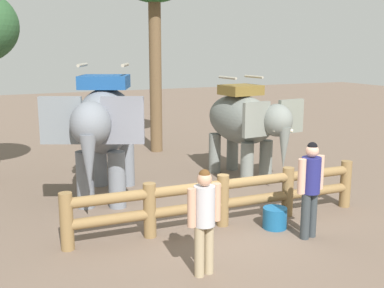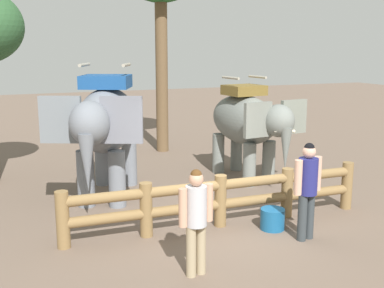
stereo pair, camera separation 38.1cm
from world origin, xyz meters
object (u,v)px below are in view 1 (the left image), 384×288
elephant_near_left (104,125)px  tourist_man_in_blue (310,183)px  feed_bucket (275,218)px  log_fence (223,197)px  tourist_woman_in_black (204,215)px  elephant_center (245,122)px

elephant_near_left → tourist_man_in_blue: (2.86, -3.90, -0.71)m
feed_bucket → log_fence: bearing=147.7°
log_fence → elephant_near_left: size_ratio=1.70×
elephant_near_left → tourist_man_in_blue: size_ratio=2.03×
tourist_woman_in_black → tourist_man_in_blue: size_ratio=0.93×
tourist_woman_in_black → tourist_man_in_blue: bearing=12.2°
elephant_near_left → tourist_woman_in_black: 4.52m
tourist_woman_in_black → feed_bucket: size_ratio=3.61×
tourist_man_in_blue → feed_bucket: tourist_man_in_blue is taller
elephant_center → tourist_woman_in_black: size_ratio=1.90×
log_fence → elephant_near_left: 3.38m
elephant_center → feed_bucket: size_ratio=6.84×
tourist_woman_in_black → feed_bucket: (2.14, 1.20, -0.79)m
elephant_near_left → feed_bucket: elephant_near_left is taller
feed_bucket → elephant_near_left: bearing=128.4°
tourist_woman_in_black → tourist_man_in_blue: tourist_man_in_blue is taller
log_fence → tourist_man_in_blue: tourist_man_in_blue is taller
log_fence → tourist_woman_in_black: (-1.27, -1.75, 0.39)m
tourist_woman_in_black → feed_bucket: bearing=29.2°
tourist_man_in_blue → elephant_near_left: bearing=126.2°
elephant_near_left → elephant_center: (3.85, 0.16, -0.22)m
elephant_near_left → feed_bucket: (2.56, -3.23, -1.57)m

